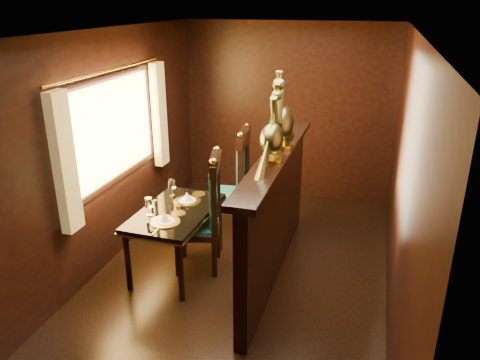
% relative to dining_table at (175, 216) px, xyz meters
% --- Properties ---
extents(ground, '(5.00, 5.00, 0.00)m').
position_rel_dining_table_xyz_m(ground, '(0.71, -0.08, -0.63)').
color(ground, black).
rests_on(ground, ground).
extents(room_shell, '(3.04, 5.04, 2.52)m').
position_rel_dining_table_xyz_m(room_shell, '(0.62, -0.06, 0.95)').
color(room_shell, black).
rests_on(room_shell, ground).
extents(partition, '(0.26, 2.70, 1.36)m').
position_rel_dining_table_xyz_m(partition, '(1.03, 0.22, 0.08)').
color(partition, black).
rests_on(partition, ground).
extents(dining_table, '(0.76, 1.21, 0.90)m').
position_rel_dining_table_xyz_m(dining_table, '(0.00, 0.00, 0.00)').
color(dining_table, black).
rests_on(dining_table, ground).
extents(chair_left, '(0.58, 0.60, 1.33)m').
position_rel_dining_table_xyz_m(chair_left, '(0.33, 0.13, 0.06)').
color(chair_left, black).
rests_on(chair_left, ground).
extents(chair_right, '(0.54, 0.56, 1.38)m').
position_rel_dining_table_xyz_m(chair_right, '(0.39, 0.99, 0.08)').
color(chair_right, black).
rests_on(chair_right, ground).
extents(peacock_left, '(0.22, 0.58, 0.69)m').
position_rel_dining_table_xyz_m(peacock_left, '(1.03, -0.06, 1.08)').
color(peacock_left, '#184833').
rests_on(peacock_left, partition).
extents(peacock_right, '(0.25, 0.67, 0.80)m').
position_rel_dining_table_xyz_m(peacock_right, '(1.03, 0.39, 1.13)').
color(peacock_right, '#184833').
rests_on(peacock_right, partition).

